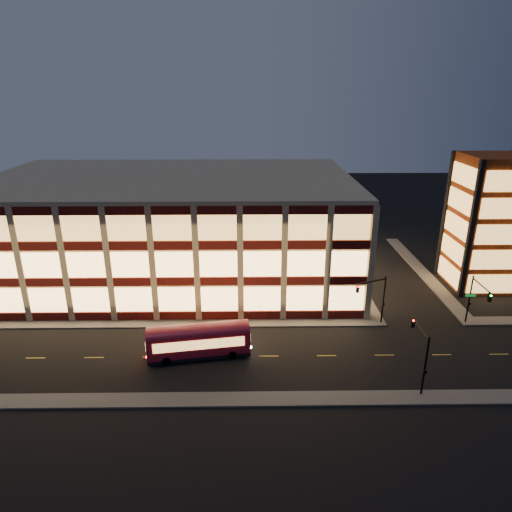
{
  "coord_description": "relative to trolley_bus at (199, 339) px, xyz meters",
  "views": [
    {
      "loc": [
        8.07,
        -46.52,
        26.16
      ],
      "look_at": [
        8.88,
        8.0,
        5.86
      ],
      "focal_mm": 32.0,
      "sensor_mm": 36.0,
      "label": 1
    }
  ],
  "objects": [
    {
      "name": "sidewalk_office_south",
      "position": [
        -5.79,
        6.79,
        -1.87
      ],
      "size": [
        54.0,
        2.0,
        0.15
      ],
      "primitive_type": "cube",
      "color": "#514F4C",
      "rests_on": "ground"
    },
    {
      "name": "ground",
      "position": [
        -2.79,
        5.79,
        -1.95
      ],
      "size": [
        200.0,
        200.0,
        0.0
      ],
      "primitive_type": "plane",
      "color": "black",
      "rests_on": "ground"
    },
    {
      "name": "sidewalk_office_east",
      "position": [
        20.21,
        22.79,
        -1.87
      ],
      "size": [
        2.0,
        30.0,
        0.15
      ],
      "primitive_type": "cube",
      "color": "#514F4C",
      "rests_on": "ground"
    },
    {
      "name": "sidewalk_tower_west",
      "position": [
        31.21,
        22.79,
        -1.87
      ],
      "size": [
        2.0,
        30.0,
        0.15
      ],
      "primitive_type": "cube",
      "color": "#514F4C",
      "rests_on": "ground"
    },
    {
      "name": "traffic_signal_far",
      "position": [
        19.42,
        6.03,
        2.17
      ],
      "size": [
        3.79,
        1.87,
        6.0
      ],
      "color": "black",
      "rests_on": "ground"
    },
    {
      "name": "traffic_signal_near",
      "position": [
        20.71,
        -5.24,
        2.18
      ],
      "size": [
        0.32,
        4.45,
        6.0
      ],
      "color": "black",
      "rests_on": "ground"
    },
    {
      "name": "office_building",
      "position": [
        -5.71,
        22.7,
        5.3
      ],
      "size": [
        50.45,
        30.45,
        14.5
      ],
      "color": "tan",
      "rests_on": "ground"
    },
    {
      "name": "trolley_bus",
      "position": [
        0.0,
        0.0,
        0.0
      ],
      "size": [
        10.64,
        4.2,
        3.51
      ],
      "rotation": [
        0.0,
        0.0,
        0.16
      ],
      "color": "maroon",
      "rests_on": "ground"
    },
    {
      "name": "sidewalk_near",
      "position": [
        -2.79,
        -7.21,
        -1.87
      ],
      "size": [
        100.0,
        2.0,
        0.15
      ],
      "primitive_type": "cube",
      "color": "#514F4C",
      "rests_on": "ground"
    },
    {
      "name": "stair_tower",
      "position": [
        37.16,
        17.74,
        7.05
      ],
      "size": [
        8.6,
        8.6,
        18.0
      ],
      "color": "#8C3814",
      "rests_on": "ground"
    },
    {
      "name": "traffic_signal_right",
      "position": [
        30.71,
        5.17,
        2.16
      ],
      "size": [
        1.2,
        4.37,
        6.0
      ],
      "color": "black",
      "rests_on": "ground"
    }
  ]
}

